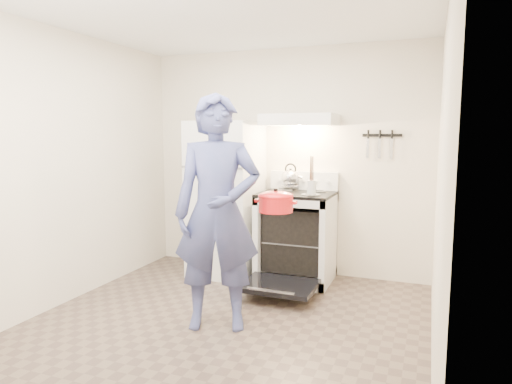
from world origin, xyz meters
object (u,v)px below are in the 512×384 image
tea_kettle (290,177)px  stove_body (296,238)px  refrigerator (226,198)px  dutch_oven (276,204)px  person (217,213)px

tea_kettle → stove_body: bearing=-57.1°
refrigerator → dutch_oven: (0.94, -1.06, 0.14)m
refrigerator → tea_kettle: size_ratio=5.85×
refrigerator → dutch_oven: 1.42m
tea_kettle → person: size_ratio=0.15×
refrigerator → tea_kettle: (0.67, 0.23, 0.25)m
stove_body → person: size_ratio=0.49×
person → dutch_oven: bearing=14.8°
stove_body → dutch_oven: 1.22m
stove_body → tea_kettle: 0.68m
stove_body → person: 1.48m
stove_body → dutch_oven: dutch_oven is taller
dutch_oven → tea_kettle: bearing=101.5°
person → dutch_oven: size_ratio=5.31×
refrigerator → person: size_ratio=0.90×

